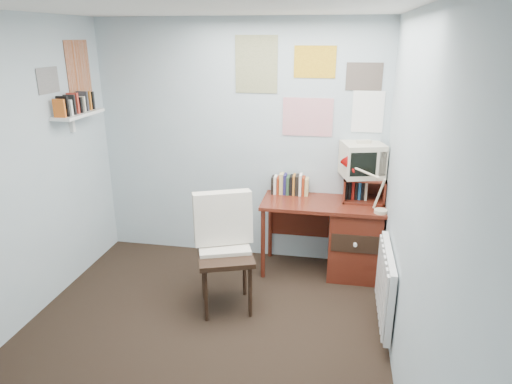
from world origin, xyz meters
TOP-DOWN VIEW (x-y plane):
  - ground at (0.00, 0.00)m, footprint 3.50×3.50m
  - back_wall at (0.00, 1.75)m, footprint 3.00×0.02m
  - right_wall at (1.50, 0.00)m, footprint 0.02×3.50m
  - ceiling at (0.00, 0.00)m, footprint 3.00×3.50m
  - desk at (1.17, 1.48)m, footprint 1.20×0.55m
  - desk_chair at (0.11, 0.65)m, footprint 0.65×0.63m
  - desk_lamp at (1.44, 1.28)m, footprint 0.32×0.28m
  - tv_riser at (1.29, 1.59)m, footprint 0.40×0.30m
  - crt_tv at (1.25, 1.61)m, footprint 0.46×0.44m
  - book_row at (0.66, 1.66)m, footprint 0.60×0.14m
  - radiator at (1.46, 0.55)m, footprint 0.09×0.80m
  - wall_shelf at (-1.40, 1.10)m, footprint 0.20×0.62m
  - posters_back at (0.70, 1.74)m, footprint 1.20×0.01m
  - posters_left at (-1.49, 1.10)m, footprint 0.01×0.70m

SIDE VIEW (x-z plane):
  - ground at x=0.00m, z-range 0.00..0.00m
  - desk at x=1.17m, z-range 0.03..0.79m
  - radiator at x=1.46m, z-range 0.12..0.72m
  - desk_chair at x=0.11m, z-range 0.00..1.00m
  - book_row at x=0.66m, z-range 0.76..0.98m
  - tv_riser at x=1.29m, z-range 0.76..1.01m
  - desk_lamp at x=1.44m, z-range 0.76..1.20m
  - crt_tv at x=1.25m, z-range 1.01..1.37m
  - back_wall at x=0.00m, z-range 0.00..2.50m
  - right_wall at x=1.50m, z-range 0.00..2.50m
  - wall_shelf at x=-1.40m, z-range 1.50..1.74m
  - posters_back at x=0.70m, z-range 1.40..2.30m
  - posters_left at x=-1.49m, z-range 1.70..2.30m
  - ceiling at x=0.00m, z-range 2.49..2.51m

